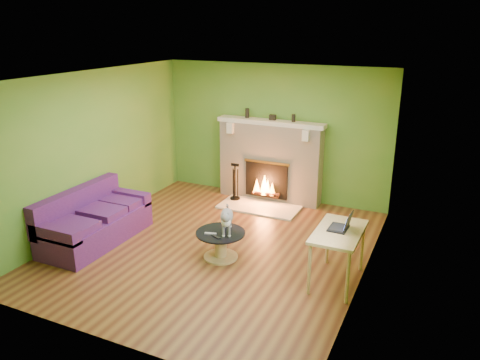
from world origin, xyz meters
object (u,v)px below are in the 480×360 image
(sofa, at_px, (93,222))
(cat, at_px, (227,219))
(desk, at_px, (338,237))
(coffee_table, at_px, (221,243))

(sofa, bearing_deg, cat, 9.58)
(desk, bearing_deg, cat, 179.92)
(coffee_table, xyz_separation_m, desk, (1.71, 0.05, 0.42))
(sofa, height_order, coffee_table, sofa)
(sofa, distance_m, cat, 2.23)
(desk, relative_size, cat, 1.55)
(desk, bearing_deg, sofa, -174.51)
(desk, height_order, cat, cat)
(coffee_table, relative_size, cat, 1.11)
(sofa, xyz_separation_m, desk, (3.81, 0.37, 0.34))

